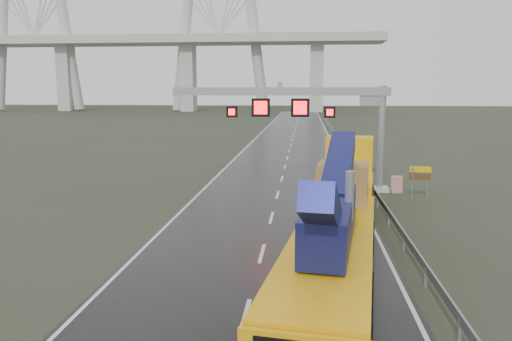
# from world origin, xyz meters

# --- Properties ---
(ground) EXTENTS (400.00, 400.00, 0.00)m
(ground) POSITION_xyz_m (0.00, 0.00, 0.00)
(ground) COLOR #2F3323
(ground) RESTS_ON ground
(road) EXTENTS (11.00, 200.00, 0.02)m
(road) POSITION_xyz_m (0.00, 40.00, 0.01)
(road) COLOR black
(road) RESTS_ON ground
(guardrail) EXTENTS (0.20, 140.00, 1.40)m
(guardrail) POSITION_xyz_m (6.10, 30.00, 0.70)
(guardrail) COLOR gray
(guardrail) RESTS_ON ground
(sign_gantry) EXTENTS (14.90, 1.20, 7.42)m
(sign_gantry) POSITION_xyz_m (2.10, 17.99, 5.61)
(sign_gantry) COLOR #AEAEA9
(sign_gantry) RESTS_ON ground
(heavy_haul_truck) EXTENTS (5.82, 21.23, 4.94)m
(heavy_haul_truck) POSITION_xyz_m (3.46, 6.84, 1.91)
(heavy_haul_truck) COLOR orange
(heavy_haul_truck) RESTS_ON ground
(exit_sign_pair) EXTENTS (1.28, 0.28, 2.22)m
(exit_sign_pair) POSITION_xyz_m (9.00, 15.34, 1.55)
(exit_sign_pair) COLOR #92949A
(exit_sign_pair) RESTS_ON ground
(striped_barrier) EXTENTS (0.70, 0.42, 1.15)m
(striped_barrier) POSITION_xyz_m (8.00, 17.56, 0.57)
(striped_barrier) COLOR red
(striped_barrier) RESTS_ON ground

